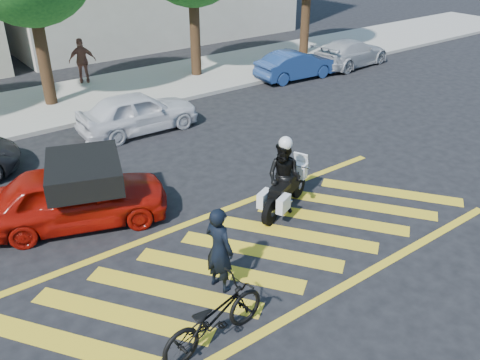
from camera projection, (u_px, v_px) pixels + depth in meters
ground at (242, 260)px, 10.79m from camera, size 90.00×90.00×0.00m
sidewalk at (52, 105)px, 19.25m from camera, size 60.00×5.00×0.15m
crosswalk at (241, 260)px, 10.77m from camera, size 12.33×4.00×0.01m
officer_bike at (219, 249)px, 9.60m from camera, size 0.55×0.72×1.79m
bicycle at (214, 317)px, 8.47m from camera, size 2.16×0.92×1.10m
police_motorcycle at (284, 192)px, 12.35m from camera, size 2.06×1.16×0.96m
officer_moto at (284, 178)px, 12.17m from camera, size 0.98×1.08×1.82m
red_convertible at (75, 196)px, 11.75m from camera, size 4.55×3.02×1.44m
parked_mid_right at (138, 112)px, 16.82m from camera, size 4.05×1.74×1.36m
parked_right at (296, 65)px, 22.26m from camera, size 3.82×1.58×1.23m
parked_far_right at (351, 53)px, 24.12m from camera, size 4.49×2.17×1.26m
pedestrian_right at (82, 61)px, 21.11m from camera, size 1.17×0.79×1.85m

